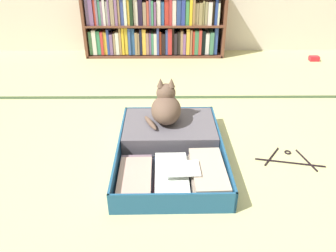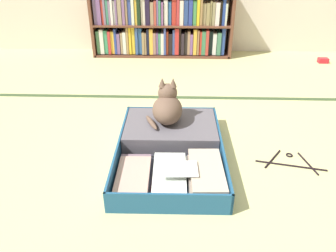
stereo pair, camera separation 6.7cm
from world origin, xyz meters
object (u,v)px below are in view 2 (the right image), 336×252
(open_suitcase, at_px, (171,146))
(small_red_pouch, at_px, (323,60))
(bookshelf, at_px, (160,25))
(clothes_hanger, at_px, (290,162))
(black_cat, at_px, (167,107))

(open_suitcase, relative_size, small_red_pouch, 9.15)
(bookshelf, xyz_separation_m, clothes_hanger, (0.88, -2.04, -0.32))
(bookshelf, height_order, small_red_pouch, bookshelf)
(small_red_pouch, bearing_deg, open_suitcase, -132.04)
(black_cat, distance_m, small_red_pouch, 2.23)
(bookshelf, relative_size, clothes_hanger, 3.83)
(bookshelf, height_order, clothes_hanger, bookshelf)
(black_cat, bearing_deg, clothes_hanger, -19.84)
(bookshelf, xyz_separation_m, small_red_pouch, (1.74, -0.22, -0.30))
(bookshelf, relative_size, small_red_pouch, 15.14)
(black_cat, relative_size, small_red_pouch, 2.83)
(open_suitcase, bearing_deg, clothes_hanger, -5.98)
(open_suitcase, xyz_separation_m, black_cat, (-0.03, 0.19, 0.17))
(clothes_hanger, bearing_deg, small_red_pouch, 64.66)
(open_suitcase, height_order, black_cat, black_cat)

